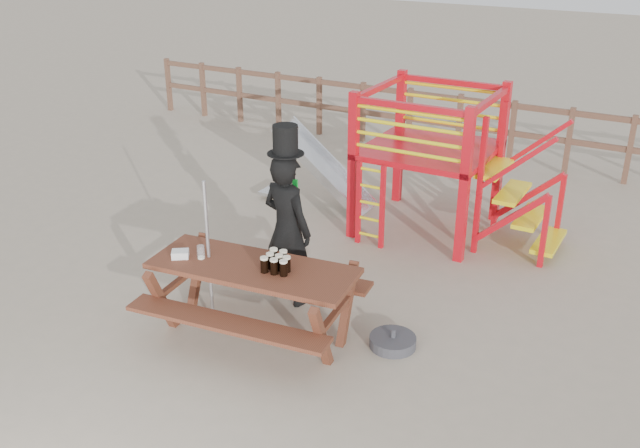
{
  "coord_description": "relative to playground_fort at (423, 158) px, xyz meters",
  "views": [
    {
      "loc": [
        3.56,
        -5.55,
        4.3
      ],
      "look_at": [
        -0.0,
        0.8,
        1.08
      ],
      "focal_mm": 40.0,
      "sensor_mm": 36.0,
      "label": 1
    }
  ],
  "objects": [
    {
      "name": "parasol_base",
      "position": [
        0.95,
        -3.1,
        -1.01
      ],
      "size": [
        0.5,
        0.5,
        0.21
      ],
      "color": "#3A3A40",
      "rests_on": "ground"
    },
    {
      "name": "empty_glasses",
      "position": [
        -1.04,
        -3.76,
        -0.15
      ],
      "size": [
        0.08,
        0.08,
        0.15
      ],
      "color": "silver",
      "rests_on": "picnic_table"
    },
    {
      "name": "picnic_table",
      "position": [
        -0.46,
        -3.63,
        -0.53
      ],
      "size": [
        2.37,
        1.77,
        0.86
      ],
      "rotation": [
        0.0,
        0.0,
        0.12
      ],
      "color": "brown",
      "rests_on": "ground"
    },
    {
      "name": "metal_pole",
      "position": [
        -1.0,
        -3.69,
        -0.21
      ],
      "size": [
        0.04,
        0.04,
        1.73
      ],
      "primitive_type": "cylinder",
      "color": "#B2B2B7",
      "rests_on": "ground"
    },
    {
      "name": "paper_bag",
      "position": [
        -1.26,
        -3.85,
        -0.18
      ],
      "size": [
        0.23,
        0.22,
        0.08
      ],
      "primitive_type": "cube",
      "rotation": [
        0.0,
        0.0,
        0.6
      ],
      "color": "white",
      "rests_on": "picnic_table"
    },
    {
      "name": "stout_pints",
      "position": [
        -0.19,
        -3.59,
        -0.13
      ],
      "size": [
        0.32,
        0.31,
        0.17
      ],
      "color": "black",
      "rests_on": "picnic_table"
    },
    {
      "name": "man_with_hat",
      "position": [
        -0.56,
        -2.78,
        -0.1
      ],
      "size": [
        0.74,
        0.57,
        2.16
      ],
      "rotation": [
        0.0,
        0.0,
        2.94
      ],
      "color": "black",
      "rests_on": "ground"
    },
    {
      "name": "back_fence",
      "position": [
        -0.12,
        3.42,
        -0.34
      ],
      "size": [
        15.09,
        0.09,
        1.2
      ],
      "color": "brown",
      "rests_on": "ground"
    },
    {
      "name": "ground",
      "position": [
        -0.12,
        -3.58,
        -1.07
      ],
      "size": [
        60.0,
        60.0,
        0.0
      ],
      "primitive_type": "plane",
      "color": "tan",
      "rests_on": "ground"
    },
    {
      "name": "playground_fort",
      "position": [
        0.0,
        0.0,
        0.0
      ],
      "size": [
        4.71,
        1.84,
        2.1
      ],
      "color": "red",
      "rests_on": "ground"
    }
  ]
}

